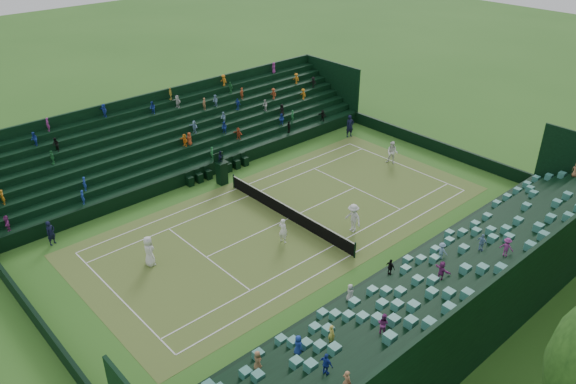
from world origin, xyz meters
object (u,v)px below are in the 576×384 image
at_px(umpire_chair, 221,170).
at_px(player_near_east, 283,231).
at_px(player_far_west, 392,153).
at_px(tennis_net, 288,212).
at_px(player_near_west, 149,251).
at_px(player_far_east, 353,218).

bearing_deg(umpire_chair, player_near_east, -11.59).
bearing_deg(umpire_chair, player_far_west, 62.65).
bearing_deg(tennis_net, player_near_east, -48.37).
distance_m(tennis_net, player_near_west, 9.29).
relative_size(tennis_net, player_far_east, 6.16).
bearing_deg(player_far_west, tennis_net, -109.40).
height_order(tennis_net, umpire_chair, umpire_chair).
distance_m(tennis_net, umpire_chair, 6.92).
bearing_deg(player_near_west, player_far_east, -105.92).
height_order(player_near_west, player_far_east, player_far_east).
height_order(tennis_net, player_far_west, player_far_west).
bearing_deg(tennis_net, player_far_west, 94.01).
bearing_deg(player_far_east, player_near_east, -113.20).
relative_size(tennis_net, umpire_chair, 4.54).
xyz_separation_m(player_near_west, player_near_east, (3.32, 7.15, -0.11)).
bearing_deg(player_far_west, player_near_west, -115.42).
bearing_deg(player_near_west, umpire_chair, -49.67).
distance_m(umpire_chair, player_far_east, 10.89).
height_order(player_near_west, player_near_east, player_near_west).
bearing_deg(player_far_east, umpire_chair, -165.21).
distance_m(player_near_east, player_far_west, 13.79).
bearing_deg(umpire_chair, player_near_west, -59.02).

